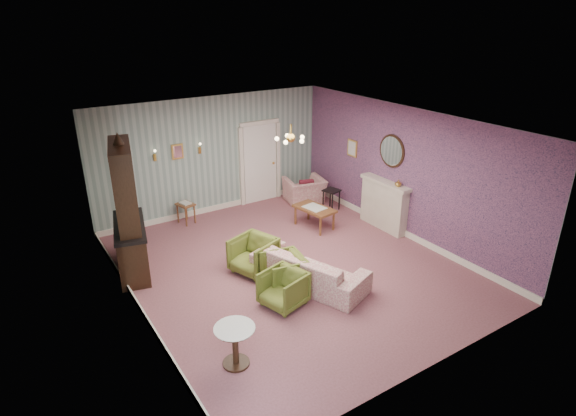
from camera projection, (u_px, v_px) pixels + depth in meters
floor at (290, 267)px, 9.50m from camera, size 7.00×7.00×0.00m
ceiling at (291, 124)px, 8.37m from camera, size 7.00×7.00×0.00m
wall_back at (213, 156)px, 11.64m from camera, size 6.00×0.00×6.00m
wall_front at (436, 283)px, 6.22m from camera, size 6.00×0.00×6.00m
wall_left at (131, 239)px, 7.43m from camera, size 0.00×7.00×7.00m
wall_right at (404, 173)px, 10.43m from camera, size 0.00×7.00×7.00m
wall_right_floral at (404, 173)px, 10.43m from camera, size 0.00×7.00×7.00m
door at (260, 162)px, 12.41m from camera, size 1.12×0.12×2.16m
olive_chair_a at (283, 287)px, 8.16m from camera, size 0.80×0.83×0.70m
olive_chair_b at (283, 270)px, 8.67m from camera, size 0.77×0.81×0.73m
olive_chair_c at (253, 253)px, 9.21m from camera, size 0.93×0.95×0.78m
sofa_chintz at (309, 263)px, 8.77m from camera, size 1.38×2.30×0.86m
wingback_chair at (305, 186)px, 12.57m from camera, size 1.10×0.83×0.87m
dresser at (126, 207)px, 8.87m from camera, size 0.93×1.72×2.72m
fireplace at (384, 205)px, 11.01m from camera, size 0.30×1.40×1.16m
mantel_vase at (398, 183)px, 10.44m from camera, size 0.15×0.15×0.15m
oval_mirror at (392, 151)px, 10.57m from camera, size 0.04×0.76×0.84m
framed_print at (352, 148)px, 11.72m from camera, size 0.04×0.34×0.42m
coffee_table at (314, 217)px, 11.15m from camera, size 0.70×1.06×0.50m
side_table_black at (331, 200)px, 12.10m from camera, size 0.45×0.45×0.55m
pedestal_table at (235, 346)px, 6.78m from camera, size 0.61×0.61×0.65m
nesting_table at (186, 212)px, 11.36m from camera, size 0.42×0.49×0.54m
gilt_mirror_back at (178, 152)px, 11.07m from camera, size 0.28×0.06×0.36m
sconce_left at (155, 156)px, 10.78m from camera, size 0.16×0.12×0.30m
sconce_right at (200, 148)px, 11.33m from camera, size 0.16×0.12×0.30m
chandelier at (291, 139)px, 8.48m from camera, size 0.56×0.56×0.36m
burgundy_cushion at (306, 187)px, 12.41m from camera, size 0.41×0.28×0.39m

